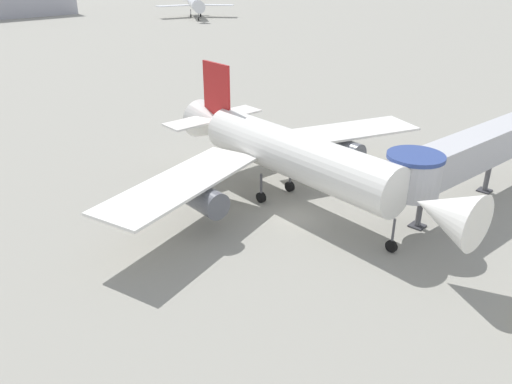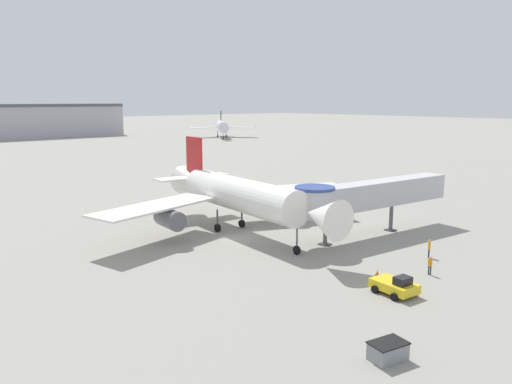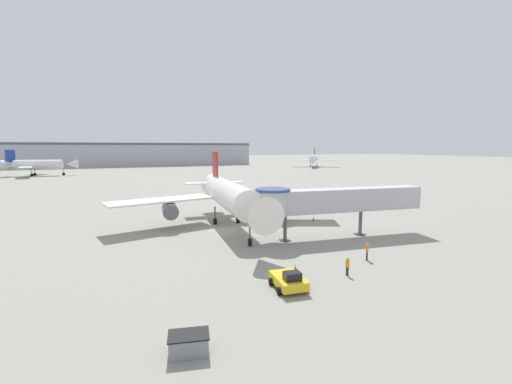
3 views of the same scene
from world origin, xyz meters
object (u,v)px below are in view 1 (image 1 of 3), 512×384
(background_jet_black_tail, at_px, (196,4))
(traffic_cone_starboard_wing, at_px, (386,163))
(main_airplane, at_px, (291,155))
(jet_bridge, at_px, (468,153))

(background_jet_black_tail, bearing_deg, traffic_cone_starboard_wing, -87.33)
(background_jet_black_tail, bearing_deg, main_airplane, -91.89)
(jet_bridge, distance_m, traffic_cone_starboard_wing, 10.57)
(main_airplane, bearing_deg, jet_bridge, -42.56)
(main_airplane, xyz_separation_m, jet_bridge, (9.56, -10.56, 0.30))
(main_airplane, relative_size, jet_bridge, 1.54)
(jet_bridge, relative_size, traffic_cone_starboard_wing, 29.91)
(jet_bridge, xyz_separation_m, background_jet_black_tail, (80.09, 129.97, -0.01))
(main_airplane, height_order, jet_bridge, main_airplane)
(jet_bridge, bearing_deg, traffic_cone_starboard_wing, 75.60)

